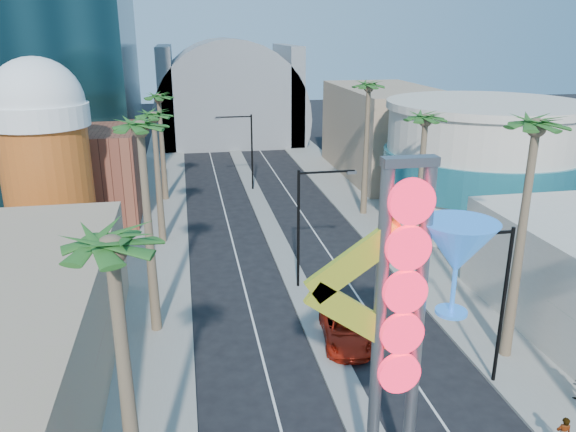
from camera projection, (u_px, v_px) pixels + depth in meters
name	position (u px, v px, depth m)	size (l,w,h in m)	color
sidewalk_west	(159.00, 222.00, 49.45)	(5.00, 100.00, 0.15)	gray
sidewalk_east	(365.00, 210.00, 52.76)	(5.00, 100.00, 0.15)	gray
median	(261.00, 206.00, 53.90)	(1.60, 84.00, 0.15)	gray
brick_filler_west	(82.00, 174.00, 49.87)	(10.00, 10.00, 8.00)	brown
filler_east	(386.00, 132.00, 64.44)	(10.00, 20.00, 10.00)	tan
beer_mug	(44.00, 150.00, 41.02)	(7.00, 7.00, 14.50)	#C5501A
turquoise_building	(481.00, 165.00, 47.93)	(16.60, 16.60, 10.60)	beige
canopy	(229.00, 112.00, 84.24)	(22.00, 16.00, 22.00)	slate
neon_sign	(423.00, 307.00, 19.09)	(6.53, 2.60, 12.55)	gray
streetlight_0	(307.00, 217.00, 35.69)	(3.79, 0.25, 8.00)	black
streetlight_1	(247.00, 145.00, 57.87)	(3.79, 0.25, 8.00)	black
streetlight_2	(495.00, 293.00, 25.60)	(3.45, 0.25, 8.00)	black
palm_0	(113.00, 269.00, 15.65)	(2.40, 2.40, 11.70)	brown
palm_1	(141.00, 142.00, 28.41)	(2.40, 2.40, 12.70)	brown
palm_2	(154.00, 125.00, 41.89)	(2.40, 2.40, 11.20)	brown
palm_3	(159.00, 104.00, 53.07)	(2.40, 2.40, 11.20)	brown
palm_5	(534.00, 144.00, 25.81)	(2.40, 2.40, 13.20)	brown
palm_6	(425.00, 129.00, 37.42)	(2.40, 2.40, 11.70)	brown
palm_7	(368.00, 95.00, 48.32)	(2.40, 2.40, 12.70)	brown
red_pickup	(346.00, 329.00, 30.54)	(2.47, 5.35, 1.49)	#B01F0D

